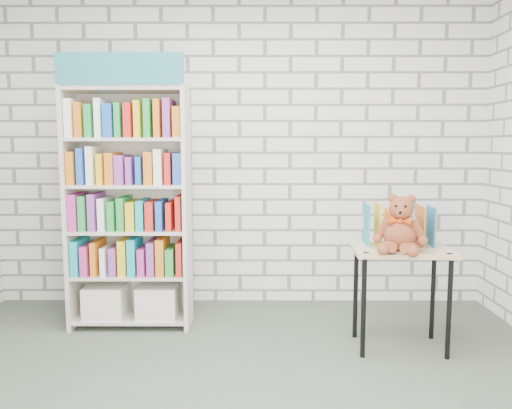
{
  "coord_description": "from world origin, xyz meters",
  "views": [
    {
      "loc": [
        0.17,
        -2.61,
        1.46
      ],
      "look_at": [
        0.16,
        0.95,
        1.04
      ],
      "focal_mm": 35.0,
      "sensor_mm": 36.0,
      "label": 1
    }
  ],
  "objects": [
    {
      "name": "room_shell",
      "position": [
        0.0,
        0.0,
        1.78
      ],
      "size": [
        4.52,
        4.02,
        2.81
      ],
      "color": "silver",
      "rests_on": "ground"
    },
    {
      "name": "bookshelf",
      "position": [
        -0.86,
        1.36,
        0.98
      ],
      "size": [
        0.96,
        0.37,
        2.15
      ],
      "color": "beige",
      "rests_on": "ground"
    },
    {
      "name": "display_table",
      "position": [
        1.2,
        0.89,
        0.63
      ],
      "size": [
        0.71,
        0.51,
        0.74
      ],
      "color": "tan",
      "rests_on": "ground"
    },
    {
      "name": "table_books",
      "position": [
        1.2,
        1.0,
        0.88
      ],
      "size": [
        0.49,
        0.23,
        0.28
      ],
      "color": "teal",
      "rests_on": "display_table"
    },
    {
      "name": "teddy_bear",
      "position": [
        1.15,
        0.78,
        0.9
      ],
      "size": [
        0.36,
        0.36,
        0.4
      ],
      "color": "brown",
      "rests_on": "display_table"
    }
  ]
}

